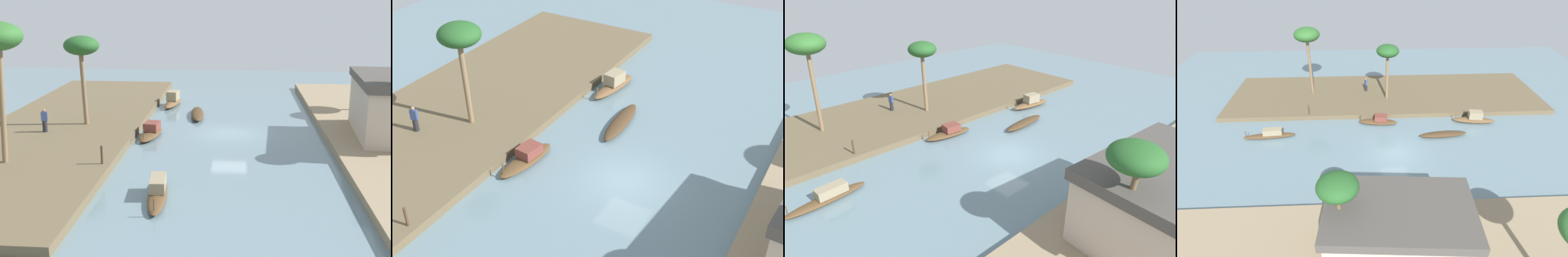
# 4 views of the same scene
# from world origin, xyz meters

# --- Properties ---
(river_water) EXTENTS (59.91, 59.91, 0.00)m
(river_water) POSITION_xyz_m (0.00, 0.00, 0.00)
(river_water) COLOR slate
(river_water) RESTS_ON ground
(riverbank_left) EXTENTS (36.21, 10.80, 0.48)m
(riverbank_left) POSITION_xyz_m (0.00, -11.85, 0.24)
(riverbank_left) COLOR brown
(riverbank_left) RESTS_ON ground
(sampan_with_red_awning) EXTENTS (4.97, 1.31, 0.93)m
(sampan_with_red_awning) POSITION_xyz_m (11.83, -3.32, 0.33)
(sampan_with_red_awning) COLOR brown
(sampan_with_red_awning) RESTS_ON river_water
(sampan_upstream_small) EXTENTS (4.09, 1.60, 0.98)m
(sampan_upstream_small) POSITION_xyz_m (1.20, -5.42, 0.33)
(sampan_upstream_small) COLOR brown
(sampan_upstream_small) RESTS_ON river_water
(sampan_near_left_bank) EXTENTS (4.37, 1.56, 1.30)m
(sampan_near_left_bank) POSITION_xyz_m (-8.75, -5.16, 0.45)
(sampan_near_left_bank) COLOR brown
(sampan_near_left_bank) RESTS_ON river_water
(sampan_foreground) EXTENTS (4.74, 1.39, 0.45)m
(sampan_foreground) POSITION_xyz_m (-4.91, -2.70, 0.23)
(sampan_foreground) COLOR #47331E
(sampan_foreground) RESTS_ON river_water
(person_on_near_bank) EXTENTS (0.41, 0.46, 1.60)m
(person_on_near_bank) POSITION_xyz_m (2.29, -12.53, 1.20)
(person_on_near_bank) COLOR #232328
(person_on_near_bank) RESTS_ON riverbank_left
(mooring_post) EXTENTS (0.14, 0.14, 1.05)m
(mooring_post) POSITION_xyz_m (8.53, -6.93, 1.01)
(mooring_post) COLOR #4C3823
(mooring_post) RESTS_ON riverbank_left
(palm_tree_left_near) EXTENTS (2.47, 2.47, 6.31)m
(palm_tree_left_near) POSITION_xyz_m (-0.05, -10.41, 5.93)
(palm_tree_left_near) COLOR #7F6647
(palm_tree_left_near) RESTS_ON riverbank_left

